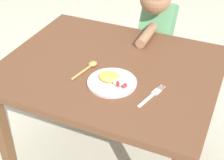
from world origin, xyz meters
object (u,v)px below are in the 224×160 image
object	(u,v)px
plate	(112,81)
spoon	(89,67)
fork	(151,96)
person	(155,44)

from	to	relation	value
plate	spoon	bearing A→B (deg)	155.82
fork	person	bearing A→B (deg)	31.29
spoon	person	distance (m)	0.64
fork	spoon	size ratio (longest dim) A/B	1.04
person	plate	bearing A→B (deg)	89.20
fork	spoon	world-z (taller)	spoon
person	fork	bearing A→B (deg)	105.54
plate	person	world-z (taller)	person
plate	spoon	world-z (taller)	plate
plate	fork	bearing A→B (deg)	-5.87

